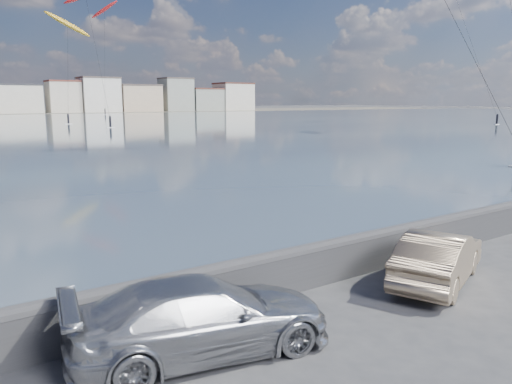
{
  "coord_description": "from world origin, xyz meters",
  "views": [
    {
      "loc": [
        -5.89,
        -6.02,
        4.44
      ],
      "look_at": [
        1.0,
        4.0,
        2.2
      ],
      "focal_mm": 35.0,
      "sensor_mm": 36.0,
      "label": 1
    }
  ],
  "objects": [
    {
      "name": "kitesurfer_14",
      "position": [
        21.56,
        99.26,
        19.0
      ],
      "size": [
        9.6,
        9.38,
        22.04
      ],
      "color": "#BF8C19",
      "rests_on": "ground"
    },
    {
      "name": "car_champagne",
      "position": [
        4.45,
        1.11,
        0.65
      ],
      "size": [
        4.19,
        2.8,
        1.31
      ],
      "primitive_type": "imported",
      "rotation": [
        0.0,
        0.0,
        1.97
      ],
      "color": "tan",
      "rests_on": "ground"
    },
    {
      "name": "ground",
      "position": [
        0.0,
        0.0,
        0.0
      ],
      "size": [
        700.0,
        700.0,
        0.0
      ],
      "primitive_type": "plane",
      "color": "#333335",
      "rests_on": "ground"
    },
    {
      "name": "kitesurfer_9",
      "position": [
        47.96,
        156.35,
        32.25
      ],
      "size": [
        8.5,
        10.85,
        35.74
      ],
      "color": "red",
      "rests_on": "ground"
    },
    {
      "name": "car_silver",
      "position": [
        -2.0,
        1.33,
        0.68
      ],
      "size": [
        4.97,
        2.77,
        1.36
      ],
      "primitive_type": "imported",
      "rotation": [
        0.0,
        0.0,
        1.38
      ],
      "color": "#A8AAAF",
      "rests_on": "ground"
    },
    {
      "name": "seawall",
      "position": [
        0.0,
        2.7,
        0.58
      ],
      "size": [
        400.0,
        0.36,
        1.08
      ],
      "color": "#28282B",
      "rests_on": "ground"
    }
  ]
}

